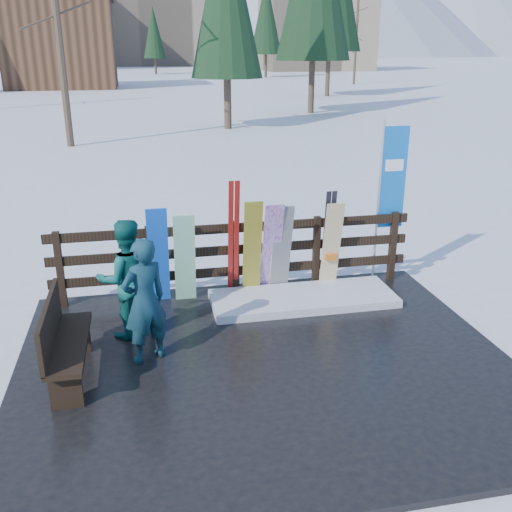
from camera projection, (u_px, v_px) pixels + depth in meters
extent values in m
plane|color=white|center=(266.00, 368.00, 7.00)|extent=(700.00, 700.00, 0.00)
cube|color=black|center=(266.00, 365.00, 6.99)|extent=(6.00, 5.00, 0.08)
cube|color=black|center=(60.00, 270.00, 8.31)|extent=(0.10, 0.10, 1.15)
cube|color=black|center=(150.00, 263.00, 8.55)|extent=(0.10, 0.10, 1.15)
cube|color=black|center=(236.00, 257.00, 8.80)|extent=(0.10, 0.10, 1.15)
cube|color=black|center=(316.00, 252.00, 9.04)|extent=(0.10, 0.10, 1.15)
cube|color=black|center=(393.00, 246.00, 9.29)|extent=(0.10, 0.10, 1.15)
cube|color=black|center=(236.00, 271.00, 8.88)|extent=(5.60, 0.05, 0.14)
cube|color=black|center=(235.00, 250.00, 8.76)|extent=(5.60, 0.05, 0.14)
cube|color=black|center=(235.00, 228.00, 8.64)|extent=(5.60, 0.05, 0.14)
cube|color=white|center=(303.00, 298.00, 8.60)|extent=(2.76, 1.00, 0.12)
cube|color=black|center=(69.00, 343.00, 6.49)|extent=(0.40, 1.50, 0.06)
cube|color=black|center=(66.00, 389.00, 6.02)|extent=(0.34, 0.06, 0.45)
cube|color=black|center=(76.00, 336.00, 7.12)|extent=(0.34, 0.06, 0.45)
cube|color=black|center=(50.00, 324.00, 6.36)|extent=(0.05, 1.50, 0.50)
cube|color=blue|center=(158.00, 256.00, 8.31)|extent=(0.30, 0.35, 1.52)
cube|color=white|center=(185.00, 259.00, 8.41)|extent=(0.31, 0.24, 1.39)
cube|color=yellow|center=(252.00, 249.00, 8.57)|extent=(0.27, 0.29, 1.54)
cube|color=silver|center=(271.00, 249.00, 8.63)|extent=(0.29, 0.46, 1.50)
cube|color=black|center=(281.00, 250.00, 8.67)|extent=(0.29, 0.38, 1.46)
cube|color=white|center=(331.00, 247.00, 8.82)|extent=(0.28, 0.28, 1.44)
cube|color=maroon|center=(231.00, 239.00, 8.52)|extent=(0.07, 0.31, 1.84)
cube|color=maroon|center=(236.00, 239.00, 8.54)|extent=(0.07, 0.31, 1.84)
cube|color=black|center=(325.00, 241.00, 8.85)|extent=(0.08, 0.16, 1.60)
cube|color=black|center=(331.00, 240.00, 8.86)|extent=(0.08, 0.16, 1.60)
cylinder|color=silver|center=(378.00, 203.00, 9.03)|extent=(0.04, 0.04, 2.60)
cube|color=blue|center=(393.00, 178.00, 8.94)|extent=(0.42, 0.02, 1.60)
imported|color=#174D51|center=(145.00, 301.00, 6.77)|extent=(0.68, 0.60, 1.57)
imported|color=#105B56|center=(127.00, 279.00, 7.38)|extent=(0.88, 0.74, 1.60)
cube|color=tan|center=(10.00, 16.00, 100.95)|extent=(22.00, 14.00, 18.00)
cube|color=gray|center=(163.00, 12.00, 123.95)|extent=(26.00, 16.00, 22.00)
cube|color=tan|center=(316.00, 28.00, 97.67)|extent=(18.00, 12.00, 14.00)
cube|color=brown|center=(61.00, 45.00, 54.71)|extent=(10.00, 8.00, 8.00)
cone|color=black|center=(226.00, 24.00, 26.18)|extent=(3.41, 3.41, 9.47)
cone|color=black|center=(314.00, 4.00, 32.39)|extent=(4.35, 4.35, 12.08)
cone|color=black|center=(331.00, 4.00, 44.08)|extent=(4.96, 4.96, 13.78)
cylinder|color=#382B1E|center=(356.00, 41.00, 60.23)|extent=(0.28, 0.28, 8.88)
cone|color=black|center=(83.00, 17.00, 58.76)|extent=(4.83, 4.83, 13.40)
cone|color=black|center=(266.00, 31.00, 74.26)|extent=(4.20, 4.20, 11.65)
cone|color=black|center=(154.00, 42.00, 84.02)|extent=(3.27, 3.27, 9.08)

